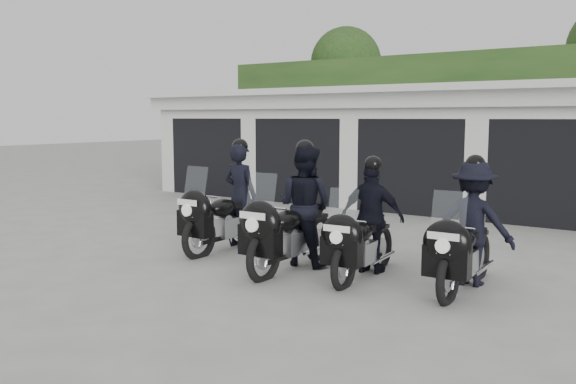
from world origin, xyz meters
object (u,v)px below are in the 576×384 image
Objects in this scene: police_bike_c at (367,224)px; police_bike_d at (469,230)px; police_bike_a at (229,205)px; police_bike_b at (298,213)px.

police_bike_d is (1.39, 0.20, 0.03)m from police_bike_c.
police_bike_d is at bearing 0.77° from police_bike_a.
police_bike_c is (2.71, -0.19, -0.03)m from police_bike_a.
police_bike_b is 1.09× the size of police_bike_d.
police_bike_b is (1.65, -0.37, 0.06)m from police_bike_a.
police_bike_a is 0.98× the size of police_bike_b.
police_bike_c is 0.97× the size of police_bike_d.
police_bike_c is 1.40m from police_bike_d.
police_bike_a is at bearing 166.14° from police_bike_b.
police_bike_d is (4.10, 0.01, 0.00)m from police_bike_a.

